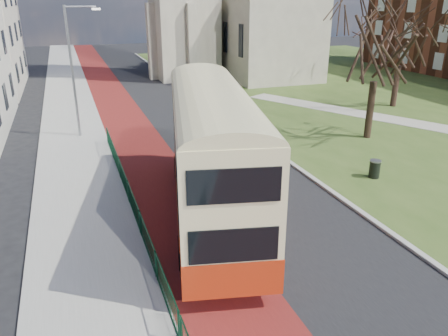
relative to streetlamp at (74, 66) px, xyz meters
name	(u,v)px	position (x,y,z in m)	size (l,w,h in m)	color
ground	(253,279)	(4.35, -18.00, -4.59)	(160.00, 160.00, 0.00)	black
road_carriageway	(164,121)	(5.85, 2.00, -4.59)	(9.00, 120.00, 0.01)	black
bus_lane	(127,125)	(3.15, 2.00, -4.59)	(3.40, 120.00, 0.01)	#591414
pavement_west	(71,129)	(-0.65, 2.00, -4.53)	(4.00, 120.00, 0.12)	gray
kerb_west	(101,126)	(1.35, 2.00, -4.53)	(0.25, 120.00, 0.13)	#999993
kerb_east	(214,109)	(10.45, 4.00, -4.53)	(0.25, 80.00, 0.13)	#999993
grass_green	(412,93)	(30.35, 4.00, -4.57)	(40.00, 80.00, 0.04)	#354E1B
pedestrian_railing	(140,223)	(1.40, -14.00, -4.04)	(0.07, 24.00, 1.12)	#0B331E
streetlamp	(74,66)	(0.00, 0.00, 0.00)	(2.13, 0.18, 8.00)	gray
bus	(211,148)	(4.51, -13.30, -1.63)	(5.57, 12.77, 5.20)	#A5290F
winter_tree_near	(380,34)	(17.40, -6.45, 1.89)	(8.07, 8.07, 9.31)	black
winter_tree_far	(403,32)	(24.97, 0.21, 1.35)	(7.55, 7.55, 8.53)	#322019
litter_bin	(375,169)	(13.45, -12.27, -4.09)	(0.71, 0.71, 0.91)	black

